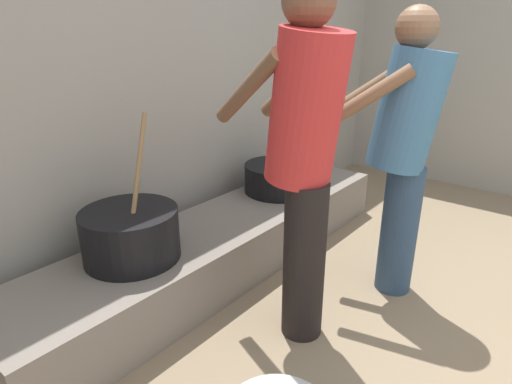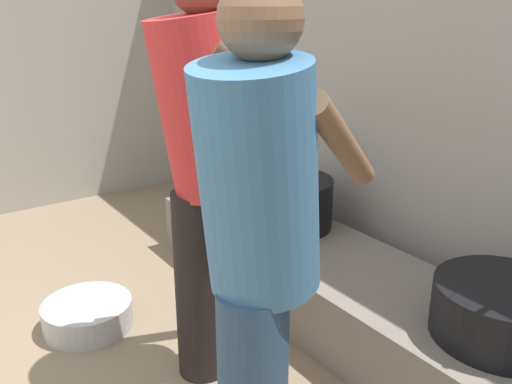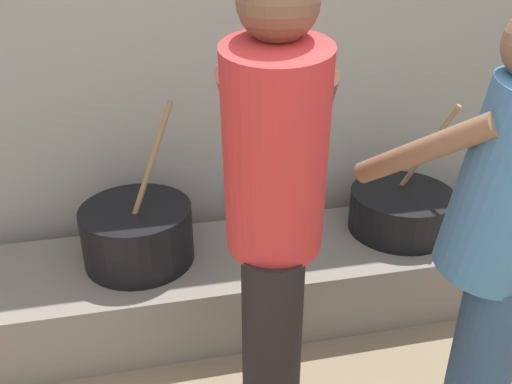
# 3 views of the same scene
# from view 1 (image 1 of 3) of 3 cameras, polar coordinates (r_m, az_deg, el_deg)

# --- Properties ---
(block_enclosure_rear) EXTENTS (5.57, 0.20, 2.26)m
(block_enclosure_rear) POSITION_cam_1_polar(r_m,az_deg,el_deg) (2.78, -12.93, 14.53)
(block_enclosure_rear) COLOR #9E998E
(block_enclosure_rear) RESTS_ON ground_plane
(hearth_ledge) EXTENTS (2.78, 0.60, 0.33)m
(hearth_ledge) POSITION_cam_1_polar(r_m,az_deg,el_deg) (2.68, -4.35, -6.98)
(hearth_ledge) COLOR slate
(hearth_ledge) RESTS_ON ground_plane
(cooking_pot_main) EXTENTS (0.49, 0.49, 0.66)m
(cooking_pot_main) POSITION_cam_1_polar(r_m,az_deg,el_deg) (3.04, 3.10, 1.95)
(cooking_pot_main) COLOR black
(cooking_pot_main) RESTS_ON hearth_ledge
(cooking_pot_secondary) EXTENTS (0.48, 0.48, 0.71)m
(cooking_pot_secondary) POSITION_cam_1_polar(r_m,az_deg,el_deg) (2.22, -16.51, -5.45)
(cooking_pot_secondary) COLOR black
(cooking_pot_secondary) RESTS_ON hearth_ledge
(cook_in_blue_shirt) EXTENTS (0.57, 0.72, 1.53)m
(cook_in_blue_shirt) POSITION_cam_1_polar(r_m,az_deg,el_deg) (2.34, 19.32, 6.33)
(cook_in_blue_shirt) COLOR navy
(cook_in_blue_shirt) RESTS_ON ground_plane
(cook_in_red_shirt) EXTENTS (0.49, 0.73, 1.63)m
(cook_in_red_shirt) POSITION_cam_1_polar(r_m,az_deg,el_deg) (1.85, 6.49, 5.86)
(cook_in_red_shirt) COLOR black
(cook_in_red_shirt) RESTS_ON ground_plane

